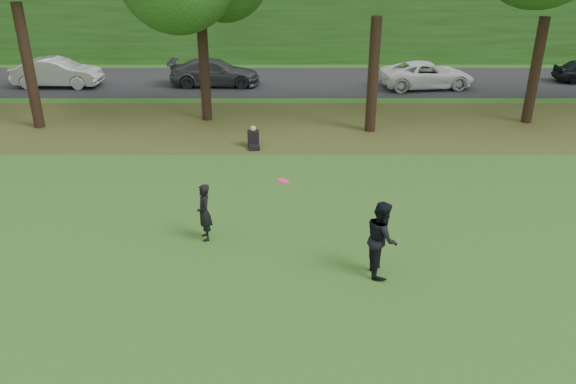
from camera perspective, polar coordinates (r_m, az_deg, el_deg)
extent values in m
plane|color=#2E5B1C|center=(12.54, -2.71, -11.74)|extent=(120.00, 120.00, 0.00)
cube|color=#3E3316|center=(24.26, -1.38, 6.77)|extent=(60.00, 7.00, 0.01)
cube|color=black|center=(31.97, -1.06, 11.17)|extent=(70.00, 7.00, 0.02)
cube|color=#1E4112|center=(37.42, -0.93, 17.02)|extent=(70.00, 3.00, 5.00)
imported|color=black|center=(14.95, -8.50, -2.06)|extent=(0.54, 0.66, 1.57)
imported|color=black|center=(13.43, 9.50, -4.66)|extent=(0.73, 0.92, 1.88)
imported|color=#BABCC3|center=(33.02, -22.41, 11.16)|extent=(4.62, 1.69, 1.51)
imported|color=#3A3B41|center=(31.17, -7.44, 11.96)|extent=(4.83, 2.00, 1.40)
imported|color=white|center=(31.32, 13.92, 11.49)|extent=(5.16, 2.89, 1.36)
cylinder|color=#FF1568|center=(13.35, -0.46, 1.13)|extent=(0.37, 0.38, 0.13)
cube|color=black|center=(21.53, -3.46, 4.60)|extent=(0.48, 0.61, 0.16)
cube|color=black|center=(21.70, -3.55, 5.54)|extent=(0.47, 0.40, 0.56)
sphere|color=tan|center=(21.59, -3.57, 6.45)|extent=(0.22, 0.22, 0.22)
cylinder|color=black|center=(25.69, -24.85, 11.42)|extent=(0.44, 0.44, 5.08)
cylinder|color=black|center=(24.84, -8.47, 11.85)|extent=(0.44, 0.44, 4.12)
cylinder|color=black|center=(23.22, 8.64, 11.59)|extent=(0.44, 0.44, 4.62)
cylinder|color=black|center=(26.31, 23.81, 11.15)|extent=(0.44, 0.44, 4.45)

